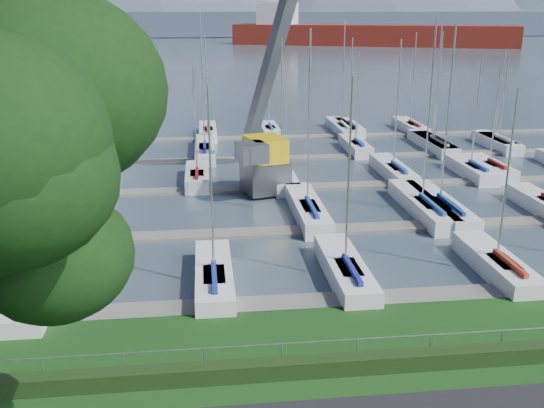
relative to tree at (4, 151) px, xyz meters
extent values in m
cube|color=#3F4F5C|center=(8.12, 266.82, -10.97)|extent=(800.00, 540.00, 0.20)
cube|color=#1B3112|center=(8.12, 6.42, -10.22)|extent=(80.00, 0.70, 0.70)
cylinder|color=gray|center=(8.12, 6.82, -9.37)|extent=(80.00, 0.04, 0.04)
cube|color=#455065|center=(8.12, 336.82, -4.57)|extent=(900.00, 80.00, 12.00)
cube|color=slate|center=(8.12, 12.82, -10.79)|extent=(90.00, 1.60, 0.25)
cube|color=slate|center=(8.12, 22.82, -10.79)|extent=(90.00, 1.60, 0.25)
cube|color=slate|center=(8.12, 32.82, -10.79)|extent=(90.00, 1.60, 0.25)
cube|color=slate|center=(8.12, 42.82, -10.79)|extent=(90.00, 1.60, 0.25)
cube|color=gray|center=(8.12, 52.82, -10.79)|extent=(90.00, 1.60, 0.25)
sphere|color=black|center=(0.51, -1.49, -0.19)|extent=(4.38, 4.38, 4.38)
sphere|color=black|center=(0.33, 1.89, -3.28)|extent=(4.22, 4.22, 4.22)
sphere|color=black|center=(0.62, 1.64, 1.11)|extent=(5.91, 5.91, 5.91)
cube|color=#505357|center=(9.07, 31.68, -9.37)|extent=(3.91, 3.91, 2.60)
cube|color=yellow|center=(9.07, 31.68, -7.27)|extent=(3.38, 3.95, 1.80)
cube|color=#55585C|center=(10.87, 36.18, 1.73)|extent=(5.60, 10.61, 19.89)
cube|color=slate|center=(7.87, 29.68, -7.07)|extent=(2.49, 2.64, 1.40)
cube|color=maroon|center=(71.17, 225.86, -8.07)|extent=(107.77, 57.20, 10.00)
cube|color=silver|center=(35.79, 240.03, -0.57)|extent=(18.20, 18.20, 12.00)
camera|label=1|loc=(4.39, -13.63, 3.00)|focal=40.00mm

